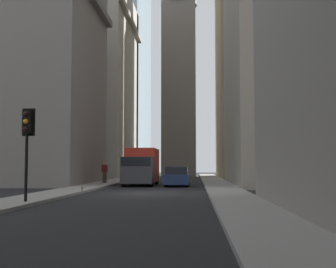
# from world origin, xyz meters

# --- Properties ---
(ground_plane) EXTENTS (135.00, 135.00, 0.00)m
(ground_plane) POSITION_xyz_m (0.00, 0.00, 0.00)
(ground_plane) COLOR black
(sidewalk_right) EXTENTS (90.00, 2.20, 0.14)m
(sidewalk_right) POSITION_xyz_m (0.00, 4.50, 0.07)
(sidewalk_right) COLOR gray
(sidewalk_right) RESTS_ON ground_plane
(sidewalk_left) EXTENTS (90.00, 2.20, 0.14)m
(sidewalk_left) POSITION_xyz_m (0.00, -4.50, 0.07)
(sidewalk_left) COLOR gray
(sidewalk_left) RESTS_ON ground_plane
(building_left_far) EXTENTS (14.59, 10.50, 32.12)m
(building_left_far) POSITION_xyz_m (29.21, -10.60, 16.07)
(building_left_far) COLOR #9E8966
(building_left_far) RESTS_ON ground_plane
(building_left_midfar) EXTENTS (15.21, 10.50, 27.44)m
(building_left_midfar) POSITION_xyz_m (10.73, -10.59, 13.73)
(building_left_midfar) COLOR gray
(building_left_midfar) RESTS_ON ground_plane
(building_right_midfar) EXTENTS (12.06, 10.50, 18.60)m
(building_right_midfar) POSITION_xyz_m (10.46, 10.59, 9.31)
(building_right_midfar) COLOR gray
(building_right_midfar) RESTS_ON ground_plane
(building_right_far) EXTENTS (17.37, 10.50, 23.77)m
(building_right_far) POSITION_xyz_m (31.18, 10.59, 11.90)
(building_right_far) COLOR #A8A091
(building_right_far) RESTS_ON ground_plane
(glass_tower_distant) EXTENTS (20.73, 14.00, 57.96)m
(glass_tower_distant) POSITION_xyz_m (48.55, 12.60, 28.98)
(glass_tower_distant) COLOR #8CA8B7
(glass_tower_distant) RESTS_ON ground_plane
(church_spire) EXTENTS (5.14, 5.14, 39.33)m
(church_spire) POSITION_xyz_m (36.72, -0.56, 20.57)
(church_spire) COLOR gray
(church_spire) RESTS_ON ground_plane
(delivery_truck) EXTENTS (6.46, 2.25, 2.84)m
(delivery_truck) POSITION_xyz_m (9.35, 1.40, 1.46)
(delivery_truck) COLOR red
(delivery_truck) RESTS_ON ground_plane
(sedan_navy) EXTENTS (4.30, 1.78, 1.42)m
(sedan_navy) POSITION_xyz_m (8.03, -1.40, 0.66)
(sedan_navy) COLOR navy
(sedan_navy) RESTS_ON ground_plane
(traffic_light_foreground) EXTENTS (0.43, 0.52, 3.67)m
(traffic_light_foreground) POSITION_xyz_m (-7.75, 3.87, 2.83)
(traffic_light_foreground) COLOR black
(traffic_light_foreground) RESTS_ON sidewalk_right
(pedestrian) EXTENTS (0.26, 0.44, 1.70)m
(pedestrian) POSITION_xyz_m (10.96, 4.59, 1.06)
(pedestrian) COLOR #473D33
(pedestrian) RESTS_ON sidewalk_right
(discarded_bottle) EXTENTS (0.07, 0.07, 0.27)m
(discarded_bottle) POSITION_xyz_m (-0.19, 3.57, 0.25)
(discarded_bottle) COLOR brown
(discarded_bottle) RESTS_ON sidewalk_right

